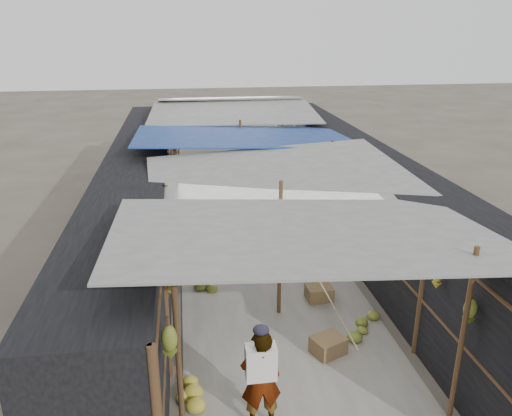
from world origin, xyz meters
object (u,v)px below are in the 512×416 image
shopper_blue (262,214)px  vendor_seated (289,187)px  crate_near (319,293)px  vendor_elderly (261,379)px  black_basin (304,213)px

shopper_blue → vendor_seated: shopper_blue is taller
crate_near → vendor_elderly: size_ratio=0.34×
vendor_seated → crate_near: bearing=-5.6°
shopper_blue → vendor_seated: size_ratio=2.08×
shopper_blue → black_basin: bearing=51.3°
vendor_seated → shopper_blue: bearing=-21.3°
crate_near → vendor_elderly: (-1.64, -3.06, 0.59)m
crate_near → black_basin: size_ratio=0.89×
vendor_elderly → shopper_blue: bearing=-100.7°
crate_near → shopper_blue: (-0.76, 2.45, 0.78)m
black_basin → vendor_seated: 1.38m
black_basin → crate_near: bearing=-100.1°
crate_near → black_basin: crate_near is taller
shopper_blue → vendor_seated: (1.40, 3.49, -0.48)m
vendor_elderly → shopper_blue: size_ratio=0.80×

